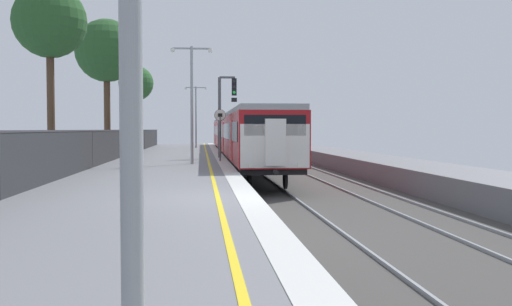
{
  "coord_description": "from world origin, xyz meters",
  "views": [
    {
      "loc": [
        -0.76,
        -14.07,
        1.66
      ],
      "look_at": [
        1.27,
        7.24,
        0.79
      ],
      "focal_mm": 40.85,
      "sensor_mm": 36.0,
      "label": 1
    }
  ],
  "objects_px": {
    "background_tree_left": "(107,53)",
    "speed_limit_sign": "(220,128)",
    "background_tree_centre": "(49,25)",
    "commuter_train_at_platform": "(239,135)",
    "platform_lamp_mid": "(192,95)",
    "signal_gantry": "(224,107)",
    "background_tree_right": "(135,85)",
    "platform_lamp_far": "(196,112)"
  },
  "relations": [
    {
      "from": "speed_limit_sign",
      "to": "background_tree_right",
      "type": "height_order",
      "value": "background_tree_right"
    },
    {
      "from": "signal_gantry",
      "to": "platform_lamp_far",
      "type": "bearing_deg",
      "value": 95.55
    },
    {
      "from": "background_tree_left",
      "to": "background_tree_centre",
      "type": "xyz_separation_m",
      "value": [
        -0.23,
        -14.37,
        -0.63
      ]
    },
    {
      "from": "background_tree_left",
      "to": "speed_limit_sign",
      "type": "bearing_deg",
      "value": -54.77
    },
    {
      "from": "commuter_train_at_platform",
      "to": "background_tree_right",
      "type": "height_order",
      "value": "background_tree_right"
    },
    {
      "from": "speed_limit_sign",
      "to": "background_tree_left",
      "type": "height_order",
      "value": "background_tree_left"
    },
    {
      "from": "speed_limit_sign",
      "to": "background_tree_centre",
      "type": "relative_size",
      "value": 0.34
    },
    {
      "from": "signal_gantry",
      "to": "platform_lamp_far",
      "type": "height_order",
      "value": "platform_lamp_far"
    },
    {
      "from": "commuter_train_at_platform",
      "to": "background_tree_left",
      "type": "bearing_deg",
      "value": -164.62
    },
    {
      "from": "platform_lamp_far",
      "to": "platform_lamp_mid",
      "type": "bearing_deg",
      "value": -90.0
    },
    {
      "from": "platform_lamp_mid",
      "to": "background_tree_centre",
      "type": "relative_size",
      "value": 0.7
    },
    {
      "from": "speed_limit_sign",
      "to": "background_tree_centre",
      "type": "bearing_deg",
      "value": -152.33
    },
    {
      "from": "signal_gantry",
      "to": "platform_lamp_mid",
      "type": "relative_size",
      "value": 0.85
    },
    {
      "from": "speed_limit_sign",
      "to": "platform_lamp_mid",
      "type": "height_order",
      "value": "platform_lamp_mid"
    },
    {
      "from": "background_tree_right",
      "to": "background_tree_centre",
      "type": "bearing_deg",
      "value": -91.93
    },
    {
      "from": "commuter_train_at_platform",
      "to": "background_tree_centre",
      "type": "relative_size",
      "value": 5.31
    },
    {
      "from": "commuter_train_at_platform",
      "to": "speed_limit_sign",
      "type": "distance_m",
      "value": 13.07
    },
    {
      "from": "platform_lamp_mid",
      "to": "background_tree_left",
      "type": "xyz_separation_m",
      "value": [
        -5.93,
        12.61,
        3.54
      ]
    },
    {
      "from": "platform_lamp_far",
      "to": "background_tree_centre",
      "type": "distance_m",
      "value": 27.14
    },
    {
      "from": "commuter_train_at_platform",
      "to": "speed_limit_sign",
      "type": "relative_size",
      "value": 15.73
    },
    {
      "from": "speed_limit_sign",
      "to": "platform_lamp_far",
      "type": "xyz_separation_m",
      "value": [
        -1.42,
        22.29,
        1.54
      ]
    },
    {
      "from": "signal_gantry",
      "to": "speed_limit_sign",
      "type": "xyz_separation_m",
      "value": [
        -0.38,
        -3.75,
        -1.25
      ]
    },
    {
      "from": "commuter_train_at_platform",
      "to": "background_tree_centre",
      "type": "xyz_separation_m",
      "value": [
        -9.42,
        -16.9,
        4.96
      ]
    },
    {
      "from": "signal_gantry",
      "to": "platform_lamp_mid",
      "type": "distance_m",
      "value": 6.24
    },
    {
      "from": "speed_limit_sign",
      "to": "platform_lamp_far",
      "type": "bearing_deg",
      "value": 93.64
    },
    {
      "from": "speed_limit_sign",
      "to": "background_tree_centre",
      "type": "height_order",
      "value": "background_tree_centre"
    },
    {
      "from": "platform_lamp_far",
      "to": "background_tree_left",
      "type": "xyz_separation_m",
      "value": [
        -5.93,
        -11.89,
        3.6
      ]
    },
    {
      "from": "commuter_train_at_platform",
      "to": "background_tree_left",
      "type": "height_order",
      "value": "background_tree_left"
    },
    {
      "from": "signal_gantry",
      "to": "platform_lamp_far",
      "type": "relative_size",
      "value": 0.86
    },
    {
      "from": "signal_gantry",
      "to": "platform_lamp_mid",
      "type": "bearing_deg",
      "value": -106.82
    },
    {
      "from": "background_tree_centre",
      "to": "background_tree_right",
      "type": "height_order",
      "value": "background_tree_centre"
    },
    {
      "from": "platform_lamp_far",
      "to": "background_tree_right",
      "type": "distance_m",
      "value": 5.8
    },
    {
      "from": "background_tree_left",
      "to": "background_tree_right",
      "type": "relative_size",
      "value": 1.26
    },
    {
      "from": "commuter_train_at_platform",
      "to": "speed_limit_sign",
      "type": "bearing_deg",
      "value": -98.12
    },
    {
      "from": "speed_limit_sign",
      "to": "commuter_train_at_platform",
      "type": "bearing_deg",
      "value": 81.88
    },
    {
      "from": "background_tree_centre",
      "to": "background_tree_left",
      "type": "bearing_deg",
      "value": 89.08
    },
    {
      "from": "commuter_train_at_platform",
      "to": "platform_lamp_mid",
      "type": "bearing_deg",
      "value": -102.17
    },
    {
      "from": "speed_limit_sign",
      "to": "platform_lamp_far",
      "type": "relative_size",
      "value": 0.49
    },
    {
      "from": "platform_lamp_mid",
      "to": "signal_gantry",
      "type": "bearing_deg",
      "value": 73.18
    },
    {
      "from": "platform_lamp_mid",
      "to": "platform_lamp_far",
      "type": "relative_size",
      "value": 1.02
    },
    {
      "from": "platform_lamp_mid",
      "to": "background_tree_centre",
      "type": "bearing_deg",
      "value": -164.02
    },
    {
      "from": "platform_lamp_far",
      "to": "background_tree_centre",
      "type": "xyz_separation_m",
      "value": [
        -6.16,
        -26.27,
        2.97
      ]
    }
  ]
}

